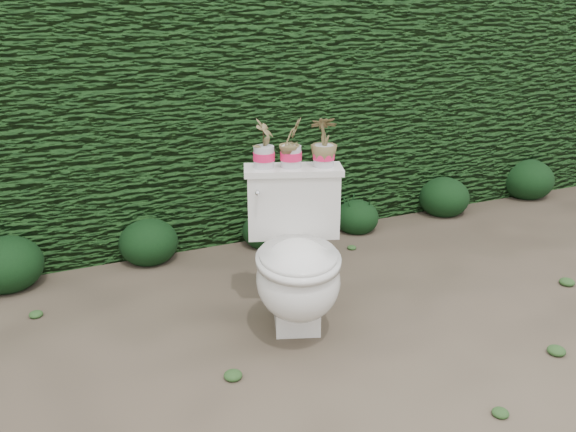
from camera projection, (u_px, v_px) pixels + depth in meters
name	position (u px, v px, depth m)	size (l,w,h in m)	color
ground	(329.00, 311.00, 3.27)	(60.00, 60.00, 0.00)	brown
hedge	(228.00, 112.00, 4.37)	(8.00, 1.00, 1.60)	#1D4517
toilet	(297.00, 262.00, 3.01)	(0.66, 0.79, 0.78)	silver
potted_plant_left	(264.00, 145.00, 3.04)	(0.12, 0.08, 0.23)	#278033
potted_plant_center	(291.00, 144.00, 3.05)	(0.13, 0.10, 0.24)	#278033
potted_plant_right	(324.00, 143.00, 3.06)	(0.14, 0.14, 0.24)	#278033
liriope_clump_1	(6.00, 260.00, 3.50)	(0.41, 0.41, 0.33)	black
liriope_clump_2	(148.00, 238.00, 3.85)	(0.37, 0.37, 0.30)	black
liriope_clump_3	(266.00, 227.00, 4.10)	(0.31, 0.31, 0.25)	black
liriope_clump_4	(357.00, 213.00, 4.35)	(0.31, 0.31, 0.25)	black
liriope_clump_5	(444.00, 194.00, 4.68)	(0.39, 0.39, 0.31)	black
liriope_clump_6	(528.00, 176.00, 5.07)	(0.43, 0.43, 0.34)	black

